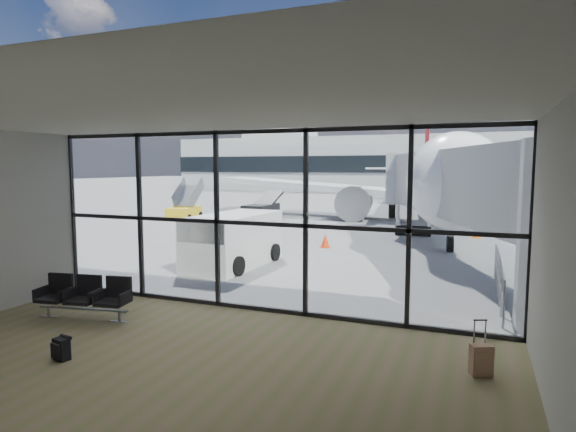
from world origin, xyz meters
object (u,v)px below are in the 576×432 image
Objects in this scene: seating_row at (86,295)px; airliner at (434,176)px; backpack at (61,349)px; belt_loader at (262,211)px; service_van at (232,240)px; mobile_stairs at (185,211)px; suitcase at (481,360)px.

seating_row is 0.06× the size of airliner.
backpack is 23.60m from belt_loader.
backpack is 8.88m from service_van.
seating_row is 22.24m from mobile_stairs.
belt_loader is (-6.31, 22.73, 0.42)m from backpack.
airliner is 8.57× the size of service_van.
airliner is at bearing 30.70° from belt_loader.
service_van is at bearing 118.24° from suitcase.
service_van is at bearing 76.66° from seating_row.
airliner is 21.12m from service_van.
seating_row is at bearing -71.83° from mobile_stairs.
airliner is 17.76m from mobile_stairs.
airliner reaches higher than service_van.
suitcase is (7.27, 2.13, 0.07)m from backpack.
belt_loader is 1.21× the size of mobile_stairs.
backpack is at bearing -80.86° from service_van.
mobile_stairs is at bearing 129.87° from backpack.
mobile_stairs is (-5.49, -0.88, -0.10)m from belt_loader.
suitcase is at bearing -55.43° from mobile_stairs.
belt_loader is (-13.58, 20.60, 0.35)m from suitcase.
belt_loader is (-10.52, -6.41, -2.33)m from airliner.
backpack is (1.48, -2.15, -0.34)m from seating_row.
belt_loader is at bearing 117.00° from backpack.
mobile_stairs is at bearing 107.72° from seating_row.
backpack is 24.84m from mobile_stairs.
mobile_stairs is (-11.81, 21.85, 0.33)m from backpack.
belt_loader reaches higher than suitcase.
suitcase is 0.03× the size of airliner.
service_van is 1.28× the size of mobile_stairs.
airliner is at bearing 73.23° from suitcase.
mobile_stairs is (-19.08, 19.71, 0.25)m from suitcase.
belt_loader reaches higher than service_van.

